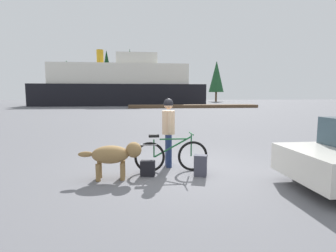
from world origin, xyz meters
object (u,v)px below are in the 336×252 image
(bicycle, at_px, (171,155))
(dog, at_px, (115,155))
(person_cyclist, at_px, (168,126))
(handbag_pannier, at_px, (148,168))
(ferry_boat, at_px, (121,86))
(backpack, at_px, (200,165))

(bicycle, distance_m, dog, 1.34)
(bicycle, bearing_deg, person_cyclist, 89.83)
(handbag_pannier, bearing_deg, person_cyclist, 53.29)
(dog, bearing_deg, bicycle, 17.34)
(handbag_pannier, height_order, ferry_boat, ferry_boat)
(handbag_pannier, xyz_separation_m, ferry_boat, (-2.49, 39.58, 3.01))
(ferry_boat, bearing_deg, person_cyclist, -85.51)
(person_cyclist, bearing_deg, ferry_boat, 94.49)
(ferry_boat, bearing_deg, backpack, -84.73)
(bicycle, xyz_separation_m, person_cyclist, (0.00, 0.48, 0.64))
(bicycle, height_order, ferry_boat, ferry_boat)
(bicycle, height_order, handbag_pannier, bicycle)
(dog, distance_m, handbag_pannier, 0.81)
(handbag_pannier, distance_m, ferry_boat, 39.77)
(dog, xyz_separation_m, ferry_boat, (-1.78, 39.70, 2.65))
(handbag_pannier, relative_size, ferry_boat, 0.01)
(dog, relative_size, ferry_boat, 0.05)
(dog, distance_m, backpack, 1.91)
(backpack, bearing_deg, ferry_boat, 95.27)
(person_cyclist, xyz_separation_m, handbag_pannier, (-0.56, -0.75, -0.86))
(handbag_pannier, bearing_deg, dog, -170.30)
(bicycle, relative_size, handbag_pannier, 5.02)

